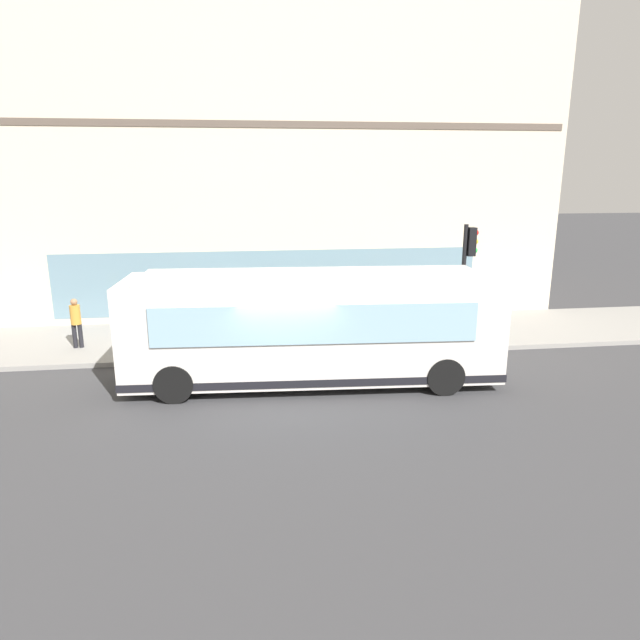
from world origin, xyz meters
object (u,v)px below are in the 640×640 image
at_px(pedestrian_walking_along_curb, 76,320).
at_px(traffic_light_near_corner, 468,262).
at_px(fire_hydrant, 338,317).
at_px(city_bus_nearside, 312,328).
at_px(pedestrian_by_light_pole, 376,315).

bearing_deg(pedestrian_walking_along_curb, traffic_light_near_corner, -95.73).
bearing_deg(traffic_light_near_corner, fire_hydrant, 54.90).
relative_size(traffic_light_near_corner, pedestrian_walking_along_curb, 2.42).
distance_m(traffic_light_near_corner, pedestrian_walking_along_curb, 12.71).
bearing_deg(city_bus_nearside, pedestrian_walking_along_curb, 62.80).
bearing_deg(fire_hydrant, pedestrian_by_light_pole, -153.35).
relative_size(traffic_light_near_corner, fire_hydrant, 5.32).
bearing_deg(pedestrian_walking_along_curb, city_bus_nearside, -117.20).
xyz_separation_m(fire_hydrant, pedestrian_walking_along_curb, (-1.37, 8.78, 0.57)).
relative_size(fire_hydrant, pedestrian_by_light_pole, 0.48).
bearing_deg(pedestrian_by_light_pole, traffic_light_near_corner, -105.00).
distance_m(city_bus_nearside, fire_hydrant, 5.41).
distance_m(traffic_light_near_corner, pedestrian_by_light_pole, 3.44).
height_order(city_bus_nearside, traffic_light_near_corner, traffic_light_near_corner).
bearing_deg(city_bus_nearside, fire_hydrant, -17.29).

